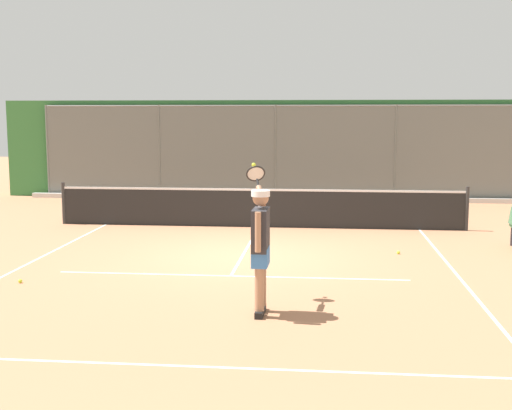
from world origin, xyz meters
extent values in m
plane|color=#B27551|center=(0.00, 0.00, 0.00)|extent=(60.00, 60.00, 0.00)
cube|color=white|center=(0.00, 5.80, 0.00)|extent=(7.86, 0.05, 0.01)
cube|color=white|center=(0.00, 1.58, 0.00)|extent=(6.13, 0.05, 0.01)
cube|color=white|center=(-3.93, 1.11, 0.00)|extent=(0.05, 9.38, 0.01)
cube|color=white|center=(3.93, 1.11, 0.00)|extent=(0.05, 9.38, 0.01)
cube|color=white|center=(0.00, -1.00, 0.00)|extent=(0.05, 5.16, 0.01)
cylinder|color=slate|center=(-3.87, -9.04, 1.55)|extent=(0.07, 0.07, 3.11)
cylinder|color=slate|center=(0.00, -9.04, 1.55)|extent=(0.07, 0.07, 3.11)
cylinder|color=slate|center=(3.87, -9.04, 1.55)|extent=(0.07, 0.07, 3.11)
cylinder|color=slate|center=(7.73, -9.04, 1.55)|extent=(0.07, 0.07, 3.11)
cylinder|color=slate|center=(0.00, -9.04, 3.07)|extent=(15.46, 0.05, 0.05)
cube|color=slate|center=(0.00, -9.04, 1.55)|extent=(15.46, 0.02, 3.11)
cube|color=#387A3D|center=(0.00, -9.69, 1.63)|extent=(18.46, 0.90, 3.26)
cube|color=silver|center=(0.00, -8.86, 0.07)|extent=(16.46, 0.18, 0.15)
cylinder|color=#2D2D2D|center=(-5.04, -3.58, 0.54)|extent=(0.09, 0.09, 1.07)
cylinder|color=#2D2D2D|center=(5.04, -3.58, 0.54)|extent=(0.09, 0.09, 1.07)
cube|color=black|center=(0.00, -3.58, 0.46)|extent=(9.99, 0.02, 0.91)
cube|color=white|center=(0.00, -3.58, 0.94)|extent=(9.99, 0.04, 0.05)
cube|color=white|center=(0.00, -3.58, 0.46)|extent=(0.05, 0.04, 0.91)
cube|color=black|center=(-0.72, 3.89, 0.04)|extent=(0.11, 0.26, 0.09)
cylinder|color=#A87A5B|center=(-0.72, 3.89, 0.50)|extent=(0.13, 0.13, 0.81)
cube|color=black|center=(-0.72, 3.62, 0.04)|extent=(0.11, 0.26, 0.09)
cylinder|color=#A87A5B|center=(-0.72, 3.62, 0.50)|extent=(0.13, 0.13, 0.81)
cube|color=#3D7AC6|center=(-0.72, 3.75, 0.82)|extent=(0.23, 0.43, 0.26)
cube|color=#2D2D33|center=(-0.72, 3.75, 1.20)|extent=(0.22, 0.51, 0.59)
cylinder|color=#A87A5B|center=(-0.72, 4.06, 1.22)|extent=(0.08, 0.08, 0.54)
cylinder|color=#A87A5B|center=(-0.68, 3.28, 1.61)|extent=(0.19, 0.40, 0.30)
sphere|color=#A87A5B|center=(-0.72, 3.75, 1.65)|extent=(0.23, 0.23, 0.23)
cylinder|color=white|center=(-0.72, 3.75, 1.71)|extent=(0.26, 0.26, 0.08)
cube|color=white|center=(-0.72, 3.63, 1.68)|extent=(0.20, 0.21, 0.02)
cylinder|color=black|center=(-0.61, 3.04, 1.78)|extent=(0.08, 0.17, 0.13)
torus|color=black|center=(-0.56, 2.86, 1.90)|extent=(0.33, 0.25, 0.26)
cylinder|color=silver|center=(-0.56, 2.86, 1.90)|extent=(0.28, 0.20, 0.21)
sphere|color=#CCDB33|center=(-0.52, 2.69, 2.02)|extent=(0.07, 0.07, 0.07)
sphere|color=#CCDB33|center=(-3.10, -0.60, 0.03)|extent=(0.07, 0.07, 0.07)
sphere|color=#CCDB33|center=(3.42, 2.41, 0.03)|extent=(0.07, 0.07, 0.07)
cylinder|color=#333338|center=(-5.60, -1.73, 0.22)|extent=(0.04, 0.04, 0.44)
camera|label=1|loc=(-1.57, 12.82, 2.78)|focal=46.97mm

